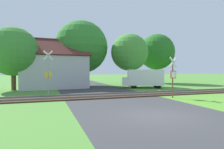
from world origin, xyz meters
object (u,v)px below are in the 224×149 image
tree_center (81,47)px  house (53,70)px  crossing_sign_far (48,71)px  tree_right (130,52)px  mail_truck (144,78)px  tree_far (157,52)px  stop_sign_near (173,75)px  tree_left (13,52)px

tree_center → house: bearing=-159.1°
crossing_sign_far → tree_right: (10.56, 6.04, 2.41)m
crossing_sign_far → house: bearing=97.9°
tree_right → mail_truck: 4.54m
house → tree_far: size_ratio=1.05×
stop_sign_near → house: (-8.63, 12.15, 0.34)m
stop_sign_near → house: size_ratio=0.38×
tree_center → stop_sign_near: bearing=-70.3°
stop_sign_near → crossing_sign_far: size_ratio=0.82×
crossing_sign_far → tree_left: 6.45m
stop_sign_near → mail_truck: size_ratio=0.62×
tree_left → tree_right: bearing=4.1°
stop_sign_near → tree_right: tree_right is taller
crossing_sign_far → house: house is taller
tree_far → crossing_sign_far: bearing=-149.0°
tree_right → mail_truck: (0.54, -3.05, -3.32)m
tree_left → tree_right: 14.07m
stop_sign_near → tree_far: bearing=-129.9°
tree_center → mail_truck: tree_center is taller
house → tree_far: tree_far is taller
tree_center → tree_left: bearing=-157.9°
house → tree_right: size_ratio=1.21×
crossing_sign_far → tree_center: bearing=75.4°
tree_far → stop_sign_near: bearing=-117.2°
crossing_sign_far → tree_right: bearing=43.4°
tree_center → crossing_sign_far: bearing=-118.3°
tree_center → mail_truck: bearing=-38.2°
tree_right → mail_truck: size_ratio=1.35×
stop_sign_near → crossing_sign_far: bearing=-42.5°
mail_truck → tree_center: bearing=72.7°
crossing_sign_far → tree_left: size_ratio=0.58×
tree_right → tree_far: (6.86, 4.41, 0.62)m
crossing_sign_far → tree_far: size_ratio=0.49×
crossing_sign_far → mail_truck: bearing=28.7°
tree_right → crossing_sign_far: bearing=-150.2°
stop_sign_near → crossing_sign_far: (-9.30, 5.34, 0.34)m
mail_truck → tree_right: bearing=31.1°
crossing_sign_far → tree_left: (-3.47, 5.04, 2.03)m
house → tree_center: (3.76, 1.44, 3.14)m
house → tree_right: (9.88, -0.77, 2.41)m
tree_right → tree_center: bearing=160.2°
stop_sign_near → tree_left: (-12.77, 10.38, 2.37)m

